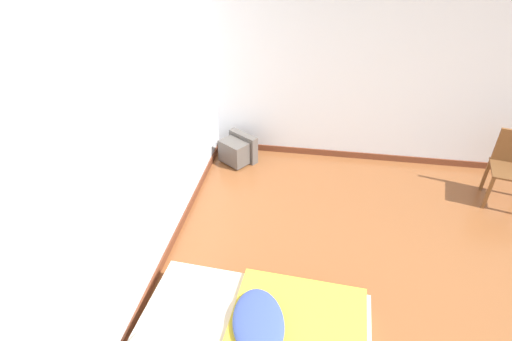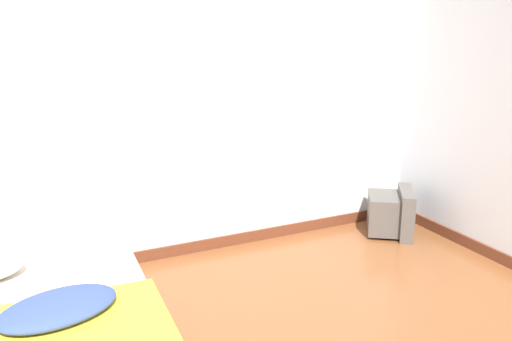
# 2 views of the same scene
# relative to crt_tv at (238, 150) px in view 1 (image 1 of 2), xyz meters

# --- Properties ---
(wall_back) EXTENTS (8.25, 0.08, 2.60)m
(wall_back) POSITION_rel_crt_tv_xyz_m (-2.58, 0.39, 1.11)
(wall_back) COLOR silver
(wall_back) RESTS_ON ground_plane
(wall_right) EXTENTS (0.08, 7.86, 2.60)m
(wall_right) POSITION_rel_crt_tv_xyz_m (0.39, -2.37, 1.10)
(wall_right) COLOR silver
(wall_right) RESTS_ON ground_plane
(crt_tv) EXTENTS (0.53, 0.54, 0.39)m
(crt_tv) POSITION_rel_crt_tv_xyz_m (0.00, 0.00, 0.00)
(crt_tv) COLOR #56514C
(crt_tv) RESTS_ON ground_plane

